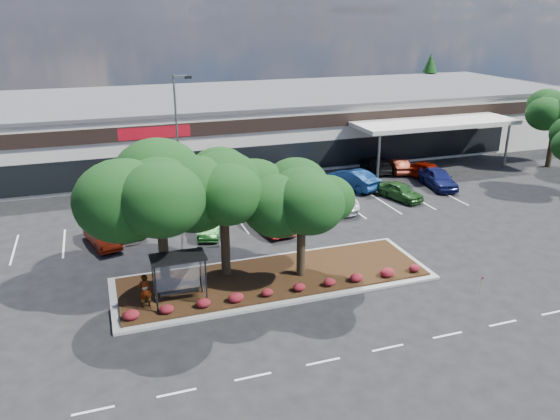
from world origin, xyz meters
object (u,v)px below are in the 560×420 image
object	(u,v)px
car_0	(102,235)
car_1	(125,222)
light_pole	(180,161)
survey_stake	(481,282)

from	to	relation	value
car_0	car_1	world-z (taller)	car_1
car_0	car_1	xyz separation A→B (m)	(1.62, 1.76, 0.05)
light_pole	car_1	distance (m)	5.67
light_pole	car_0	world-z (taller)	light_pole
survey_stake	car_1	xyz separation A→B (m)	(-17.58, 15.17, 0.08)
light_pole	car_0	size ratio (longest dim) A/B	2.54
light_pole	car_1	xyz separation A→B (m)	(-4.05, -0.15, -3.96)
survey_stake	car_0	distance (m)	23.42
car_0	survey_stake	bearing A→B (deg)	-49.91
light_pole	survey_stake	distance (m)	20.83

